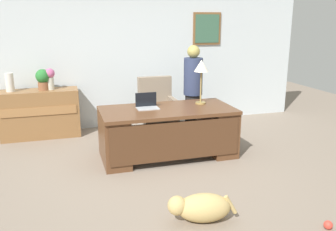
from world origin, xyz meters
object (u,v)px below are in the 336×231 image
potted_plant (43,79)px  dog_toy_bone (217,197)px  desk (168,131)px  dog_lying (201,207)px  laptop (147,104)px  desk_lamp (201,69)px  person_standing (193,91)px  dog_toy_ball (328,225)px  armchair (157,110)px  credenza (40,114)px  vase_empty (10,82)px  vase_with_flowers (50,77)px

potted_plant → dog_toy_bone: (1.93, -3.03, -1.01)m
desk → dog_lying: size_ratio=2.73×
laptop → desk_lamp: (0.87, 0.05, 0.49)m
potted_plant → laptop: bearing=-43.4°
person_standing → laptop: bearing=-147.5°
person_standing → desk_lamp: size_ratio=2.35×
dog_lying → dog_toy_ball: size_ratio=8.17×
desk → laptop: 0.50m
desk_lamp → dog_toy_ball: (0.37, -2.55, -1.24)m
person_standing → potted_plant: size_ratio=4.45×
desk → armchair: bearing=83.8°
armchair → person_standing: bearing=-27.4°
desk_lamp → dog_toy_bone: size_ratio=4.70×
desk → desk_lamp: bearing=18.0°
laptop → dog_toy_bone: laptop is taller
desk → credenza: (-1.87, 1.56, 0.01)m
credenza → dog_lying: credenza is taller
potted_plant → dog_toy_bone: 3.73m
dog_lying → desk_lamp: bearing=68.8°
person_standing → dog_toy_bone: (-0.51, -2.22, -0.80)m
laptop → vase_empty: vase_empty is taller
laptop → dog_toy_ball: (1.24, -2.50, -0.75)m
desk → dog_toy_ball: desk is taller
armchair → vase_empty: (-2.42, 0.52, 0.52)m
person_standing → potted_plant: bearing=161.8°
dog_toy_bone → armchair: bearing=91.0°
vase_with_flowers → vase_empty: bearing=180.0°
desk → potted_plant: bearing=138.7°
credenza → potted_plant: potted_plant is taller
desk_lamp → potted_plant: desk_lamp is taller
vase_empty → dog_toy_ball: bearing=-50.1°
desk → dog_lying: 1.88m
person_standing → vase_empty: bearing=164.9°
person_standing → dog_lying: (-0.87, -2.61, -0.67)m
desk → vase_empty: size_ratio=6.25×
potted_plant → dog_toy_ball: 4.87m
person_standing → dog_toy_bone: 2.42m
laptop → person_standing: bearing=32.5°
armchair → vase_with_flowers: size_ratio=2.81×
person_standing → vase_with_flowers: 2.47m
armchair → laptop: 1.03m
credenza → vase_with_flowers: bearing=0.3°
desk → dog_toy_ball: bearing=-67.8°
credenza → person_standing: bearing=-17.6°
person_standing → dog_lying: person_standing is taller
dog_lying → dog_toy_ball: (1.16, -0.50, -0.11)m
laptop → potted_plant: potted_plant is taller
armchair → potted_plant: potted_plant is taller
credenza → desk_lamp: size_ratio=1.93×
person_standing → vase_with_flowers: (-2.33, 0.80, 0.22)m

